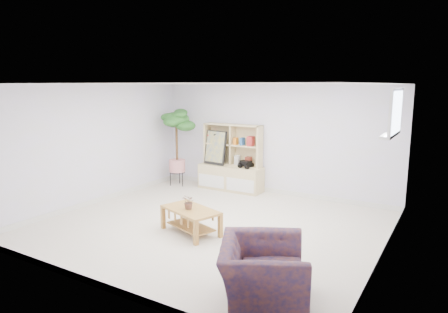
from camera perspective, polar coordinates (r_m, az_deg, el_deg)
The scene contains 14 objects.
floor at distance 6.96m, azimuth -1.80°, elevation -9.83°, with size 5.50×5.00×0.01m, color beige.
ceiling at distance 6.54m, azimuth -1.92°, elevation 10.35°, with size 5.50×5.00×0.01m, color white.
walls at distance 6.64m, azimuth -1.86°, elevation -0.06°, with size 5.51×5.01×2.40m.
baseboard at distance 6.94m, azimuth -1.81°, elevation -9.45°, with size 5.50×5.00×0.10m, color silver, non-canonical shape.
window at distance 6.16m, azimuth 23.41°, elevation 5.81°, with size 0.10×0.98×0.68m, color silver, non-canonical shape.
window_sill at distance 6.20m, azimuth 22.65°, elevation 2.91°, with size 0.14×1.00×0.04m, color silver.
storage_unit at distance 9.07m, azimuth 0.96°, elevation -0.15°, with size 1.51×0.51×1.51m, color tan, non-canonical shape.
poster at distance 9.19m, azimuth -1.23°, elevation 1.28°, with size 0.57×0.13×0.79m, color yellow, non-canonical shape.
toy_truck at distance 8.84m, azimuth 3.13°, elevation -1.06°, with size 0.35×0.24×0.19m, color black, non-canonical shape.
coffee_table at distance 6.59m, azimuth -4.76°, elevation -9.14°, with size 0.99×0.54×0.41m, color #B17632, non-canonical shape.
table_plant at distance 6.48m, azimuth -5.02°, elevation -6.48°, with size 0.22×0.19×0.24m, color #256131.
floor_tree at distance 9.52m, azimuth -6.75°, elevation 1.26°, with size 0.68×0.68×1.83m, color #1F5823, non-canonical shape.
armchair at distance 4.57m, azimuth 5.55°, elevation -15.68°, with size 1.06×0.92×0.78m, color #131C50.
sill_plant at distance 6.44m, azimuth 23.09°, elevation 4.35°, with size 0.13×0.10×0.23m, color #1F5823.
Camera 1 is at (3.54, -5.49, 2.38)m, focal length 32.00 mm.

